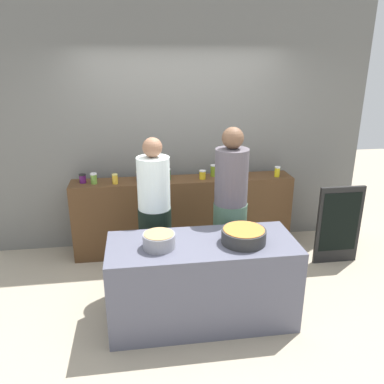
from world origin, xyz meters
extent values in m
plane|color=tan|center=(0.00, 0.00, 0.00)|extent=(12.00, 12.00, 0.00)
cube|color=slate|center=(0.00, 1.45, 1.50)|extent=(4.80, 0.12, 3.00)
cube|color=#4F331D|center=(0.00, 1.10, 0.48)|extent=(2.70, 0.36, 0.96)
cube|color=#555667|center=(0.00, -0.30, 0.40)|extent=(1.70, 0.70, 0.80)
cylinder|color=#501657|center=(-1.19, 1.12, 1.00)|extent=(0.08, 0.08, 0.09)
cylinder|color=black|center=(-1.19, 1.12, 1.06)|extent=(0.08, 0.08, 0.01)
cylinder|color=olive|center=(-1.06, 1.06, 1.01)|extent=(0.07, 0.07, 0.11)
cylinder|color=silver|center=(-1.06, 1.06, 1.08)|extent=(0.08, 0.08, 0.01)
cylinder|color=gold|center=(-0.81, 1.03, 1.01)|extent=(0.07, 0.07, 0.11)
cylinder|color=#D6C666|center=(-0.81, 1.03, 1.07)|extent=(0.07, 0.07, 0.01)
cylinder|color=#55215C|center=(-0.53, 1.11, 1.01)|extent=(0.07, 0.07, 0.10)
cylinder|color=#D6C666|center=(-0.53, 1.11, 1.07)|extent=(0.08, 0.08, 0.01)
cylinder|color=gold|center=(-0.29, 1.13, 1.01)|extent=(0.08, 0.08, 0.11)
cylinder|color=silver|center=(-0.29, 1.13, 1.07)|extent=(0.08, 0.08, 0.01)
cylinder|color=#295F22|center=(-0.19, 1.10, 1.02)|extent=(0.07, 0.07, 0.12)
cylinder|color=silver|center=(-0.19, 1.10, 1.09)|extent=(0.07, 0.07, 0.01)
cylinder|color=gold|center=(0.23, 1.07, 1.00)|extent=(0.08, 0.08, 0.10)
cylinder|color=silver|center=(0.23, 1.07, 1.06)|extent=(0.08, 0.08, 0.01)
cylinder|color=olive|center=(0.38, 1.16, 1.02)|extent=(0.07, 0.07, 0.13)
cylinder|color=silver|center=(0.38, 1.16, 1.09)|extent=(0.07, 0.07, 0.01)
cylinder|color=#9A371D|center=(0.76, 1.09, 1.02)|extent=(0.07, 0.07, 0.13)
cylinder|color=silver|center=(0.76, 1.09, 1.09)|extent=(0.08, 0.08, 0.01)
cylinder|color=gold|center=(1.16, 1.03, 1.01)|extent=(0.06, 0.06, 0.11)
cylinder|color=silver|center=(1.16, 1.03, 1.08)|extent=(0.07, 0.07, 0.02)
cylinder|color=gray|center=(-0.39, -0.34, 0.86)|extent=(0.28, 0.28, 0.13)
cylinder|color=tan|center=(-0.39, -0.34, 0.93)|extent=(0.26, 0.26, 0.00)
cylinder|color=#2D2D2D|center=(0.36, -0.35, 0.86)|extent=(0.40, 0.40, 0.12)
cylinder|color=#C27030|center=(0.36, -0.35, 0.93)|extent=(0.37, 0.37, 0.00)
cylinder|color=black|center=(-0.39, 0.37, 0.44)|extent=(0.35, 0.35, 0.88)
cylinder|color=white|center=(-0.39, 0.37, 1.16)|extent=(0.33, 0.33, 0.54)
sphere|color=#8C6047|center=(-0.39, 0.37, 1.53)|extent=(0.20, 0.20, 0.20)
cylinder|color=#42604C|center=(0.39, 0.27, 0.47)|extent=(0.35, 0.35, 0.94)
cylinder|color=#554F57|center=(0.39, 0.27, 1.22)|extent=(0.34, 0.34, 0.57)
sphere|color=brown|center=(0.39, 0.27, 1.62)|extent=(0.22, 0.22, 0.22)
cube|color=black|center=(1.78, 0.53, 0.48)|extent=(0.54, 0.04, 0.96)
cube|color=black|center=(1.78, 0.51, 0.53)|extent=(0.46, 0.01, 0.73)
camera|label=1|loc=(-0.54, -3.37, 2.38)|focal=36.32mm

